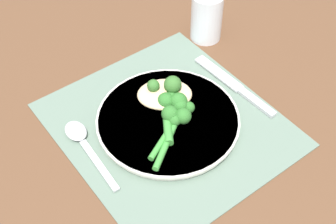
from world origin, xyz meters
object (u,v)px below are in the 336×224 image
at_px(plate, 168,120).
at_px(broccoli_stalk_right, 167,105).
at_px(chicken_fillet, 165,94).
at_px(broccoli_stalk_left, 179,109).
at_px(spoon, 81,138).
at_px(broccoli_stalk_front, 175,120).
at_px(knife, 235,86).
at_px(water_glass, 207,17).

bearing_deg(plate, broccoli_stalk_right, 148.64).
relative_size(plate, chicken_fillet, 2.02).
height_order(broccoli_stalk_right, broccoli_stalk_left, broccoli_stalk_left).
distance_m(chicken_fillet, spoon, 0.16).
xyz_separation_m(broccoli_stalk_right, broccoli_stalk_front, (0.04, -0.01, 0.00)).
bearing_deg(knife, broccoli_stalk_right, 170.38).
bearing_deg(broccoli_stalk_left, water_glass, 102.00).
bearing_deg(broccoli_stalk_left, chicken_fillet, 150.03).
bearing_deg(broccoli_stalk_right, spoon, -162.85).
relative_size(broccoli_stalk_front, water_glass, 1.14).
bearing_deg(plate, water_glass, 125.24).
xyz_separation_m(plate, water_glass, (-0.15, 0.21, 0.04)).
height_order(broccoli_stalk_right, knife, broccoli_stalk_right).
distance_m(plate, spoon, 0.15).
xyz_separation_m(plate, broccoli_stalk_left, (0.00, 0.02, 0.02)).
bearing_deg(spoon, plate, -19.50).
distance_m(broccoli_stalk_front, knife, 0.16).
height_order(knife, water_glass, water_glass).
xyz_separation_m(plate, knife, (0.00, 0.15, -0.01)).
bearing_deg(plate, broccoli_stalk_front, 0.07).
bearing_deg(chicken_fillet, knife, 71.95).
bearing_deg(chicken_fillet, broccoli_stalk_left, -3.25).
bearing_deg(water_glass, chicken_fillet, -59.89).
distance_m(broccoli_stalk_left, knife, 0.14).
bearing_deg(broccoli_stalk_right, water_glass, 66.86).
bearing_deg(plate, knife, 88.76).
xyz_separation_m(broccoli_stalk_front, water_glass, (-0.17, 0.21, 0.02)).
height_order(chicken_fillet, broccoli_stalk_right, broccoli_stalk_right).
xyz_separation_m(broccoli_stalk_right, water_glass, (-0.13, 0.20, 0.02)).
bearing_deg(broccoli_stalk_left, plate, -127.77).
bearing_deg(broccoli_stalk_left, broccoli_stalk_front, -78.35).
bearing_deg(plate, chicken_fillet, 150.36).
bearing_deg(knife, broccoli_stalk_left, 177.91).
xyz_separation_m(plate, broccoli_stalk_front, (0.02, 0.00, 0.02)).
distance_m(knife, water_glass, 0.17).
height_order(broccoli_stalk_front, knife, broccoli_stalk_front).
bearing_deg(broccoli_stalk_front, plate, 145.76).
bearing_deg(broccoli_stalk_front, spoon, -153.57).
bearing_deg(broccoli_stalk_right, knife, 26.02).
relative_size(broccoli_stalk_right, broccoli_stalk_left, 0.78).
height_order(broccoli_stalk_front, water_glass, water_glass).
bearing_deg(broccoli_stalk_front, broccoli_stalk_right, 130.90).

